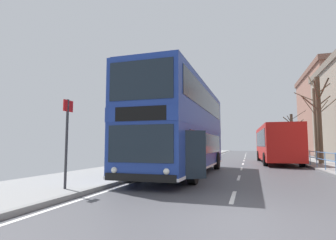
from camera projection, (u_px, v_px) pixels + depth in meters
ground at (189, 217)px, 5.41m from camera, size 15.80×140.00×0.20m
double_decker_bus_main at (183, 128)px, 13.88m from camera, size 3.27×11.17×4.55m
background_bus_far_lane at (276, 143)px, 22.39m from camera, size 2.90×10.70×3.00m
pedestrian_railing_far_kerb at (313, 156)px, 17.41m from camera, size 0.05×32.09×0.98m
bus_stop_sign_near at (67, 133)px, 8.43m from camera, size 0.08×0.44×2.77m
bare_tree_far_00 at (319, 117)px, 20.07m from camera, size 2.35×3.02×6.93m
bare_tree_far_01 at (316, 122)px, 24.54m from camera, size 3.27×2.24×6.90m
bare_tree_far_02 at (292, 133)px, 37.49m from camera, size 3.02×1.59×6.12m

